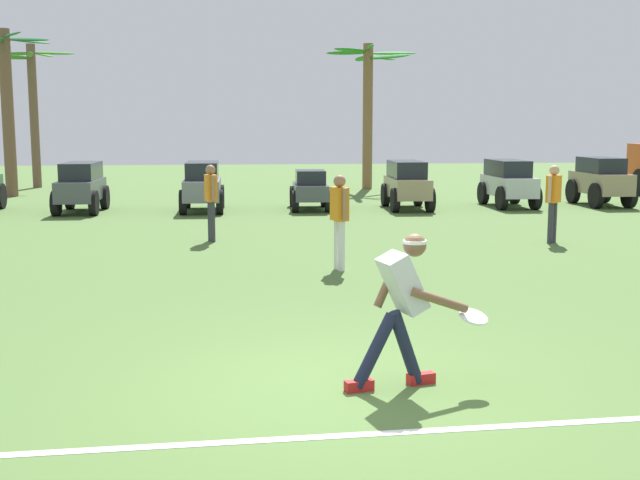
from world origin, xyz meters
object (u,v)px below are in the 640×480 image
parked_car_slot_e (407,183)px  palm_tree_far_right (369,101)px  parked_car_slot_f (508,182)px  parked_car_slot_c (202,185)px  parked_car_slot_b (81,186)px  parked_car_slot_d (310,189)px  frisbee_in_flight (473,317)px  palm_tree_right_of_centre (7,97)px  parked_car_slot_g (601,180)px  teammate_deep (553,196)px  teammate_near_sideline (211,195)px  palm_tree_left_of_centre (33,102)px  frisbee_thrower (401,301)px  teammate_midfield (339,213)px

parked_car_slot_e → palm_tree_far_right: (0.08, 7.07, 2.47)m
parked_car_slot_f → parked_car_slot_c: bearing=-178.4°
parked_car_slot_b → parked_car_slot_d: (6.22, 0.02, -0.16)m
frisbee_in_flight → palm_tree_right_of_centre: size_ratio=0.07×
frisbee_in_flight → parked_car_slot_b: 16.47m
parked_car_slot_f → parked_car_slot_g: parked_car_slot_g is taller
teammate_deep → parked_car_slot_d: teammate_deep is taller
teammate_near_sideline → palm_tree_far_right: size_ratio=0.30×
palm_tree_left_of_centre → parked_car_slot_g: bearing=-25.4°
frisbee_in_flight → parked_car_slot_c: (-3.02, 15.18, 0.08)m
frisbee_in_flight → parked_car_slot_g: 17.64m
parked_car_slot_d → parked_car_slot_e: size_ratio=0.92×
frisbee_in_flight → palm_tree_far_right: palm_tree_far_right is taller
parked_car_slot_b → teammate_near_sideline: bearing=-58.1°
palm_tree_right_of_centre → frisbee_in_flight: bearing=-65.1°
parked_car_slot_f → palm_tree_far_right: bearing=113.6°
teammate_deep → parked_car_slot_e: teammate_deep is taller
parked_car_slot_c → frisbee_thrower: bearing=-81.1°
parked_car_slot_b → palm_tree_right_of_centre: palm_tree_right_of_centre is taller
parked_car_slot_c → palm_tree_right_of_centre: (-6.40, 5.08, 2.49)m
parked_car_slot_d → parked_car_slot_g: 8.54m
frisbee_in_flight → parked_car_slot_b: bearing=112.4°
parked_car_slot_e → palm_tree_left_of_centre: 15.26m
frisbee_in_flight → teammate_midfield: 5.95m
teammate_midfield → palm_tree_far_right: 16.74m
parked_car_slot_b → parked_car_slot_g: bearing=0.9°
parked_car_slot_b → palm_tree_right_of_centre: (-3.16, 5.03, 2.49)m
parked_car_slot_c → parked_car_slot_f: same height
palm_tree_left_of_centre → teammate_midfield: bearing=-63.4°
frisbee_in_flight → teammate_midfield: (-0.45, 5.92, 0.29)m
frisbee_thrower → teammate_deep: size_ratio=0.90×
teammate_near_sideline → palm_tree_right_of_centre: size_ratio=0.29×
teammate_deep → parked_car_slot_d: bearing=122.0°
parked_car_slot_f → parked_car_slot_b: bearing=-179.1°
parked_car_slot_f → palm_tree_right_of_centre: bearing=162.3°
teammate_midfield → parked_car_slot_g: size_ratio=0.66×
frisbee_thrower → parked_car_slot_d: (0.61, 15.21, -0.23)m
frisbee_in_flight → parked_car_slot_g: size_ratio=0.16×
palm_tree_left_of_centre → frisbee_in_flight: bearing=-68.4°
parked_car_slot_c → parked_car_slot_e: 5.68m
teammate_deep → parked_car_slot_e: bearing=102.9°
teammate_deep → palm_tree_right_of_centre: bearing=139.1°
teammate_midfield → palm_tree_left_of_centre: palm_tree_left_of_centre is taller
teammate_near_sideline → parked_car_slot_b: bearing=121.9°
palm_tree_right_of_centre → parked_car_slot_d: bearing=-28.1°
parked_car_slot_g → parked_car_slot_b: bearing=-179.1°
parked_car_slot_c → parked_car_slot_f: bearing=1.6°
frisbee_in_flight → parked_car_slot_c: bearing=101.2°
parked_car_slot_c → palm_tree_left_of_centre: size_ratio=0.46×
parked_car_slot_e → parked_car_slot_b: bearing=179.3°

